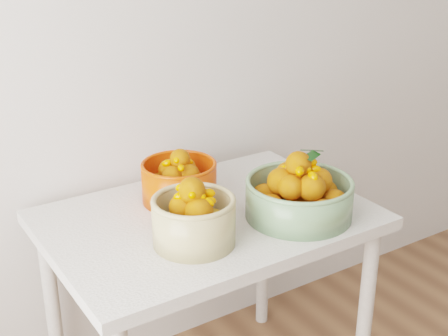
{
  "coord_description": "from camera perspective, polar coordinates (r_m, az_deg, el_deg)",
  "views": [
    {
      "loc": [
        -1.3,
        0.1,
        1.63
      ],
      "look_at": [
        -0.37,
        1.55,
        0.92
      ],
      "focal_mm": 50.0,
      "sensor_mm": 36.0,
      "label": 1
    }
  ],
  "objects": [
    {
      "name": "bowl_orange",
      "position": [
        2.03,
        -4.14,
        -1.13
      ],
      "size": [
        0.3,
        0.3,
        0.18
      ],
      "rotation": [
        0.0,
        0.0,
        -0.22
      ],
      "color": "#EE3709",
      "rests_on": "table"
    },
    {
      "name": "bowl_green",
      "position": [
        1.93,
        6.88,
        -2.43
      ],
      "size": [
        0.43,
        0.43,
        0.21
      ],
      "rotation": [
        0.0,
        0.0,
        0.35
      ],
      "color": "gray",
      "rests_on": "table"
    },
    {
      "name": "bowl_cream",
      "position": [
        1.77,
        -2.79,
        -4.67
      ],
      "size": [
        0.26,
        0.26,
        0.21
      ],
      "rotation": [
        0.0,
        0.0,
        0.07
      ],
      "color": "tan",
      "rests_on": "table"
    },
    {
      "name": "table",
      "position": [
        2.01,
        -1.47,
        -6.7
      ],
      "size": [
        1.0,
        0.7,
        0.75
      ],
      "color": "silver",
      "rests_on": "ground"
    }
  ]
}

